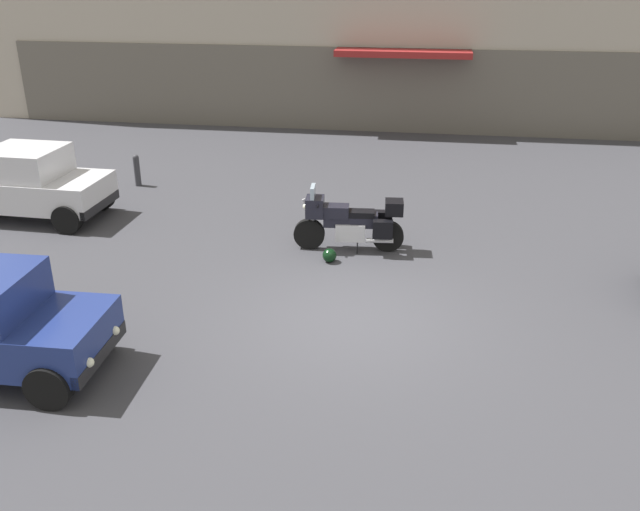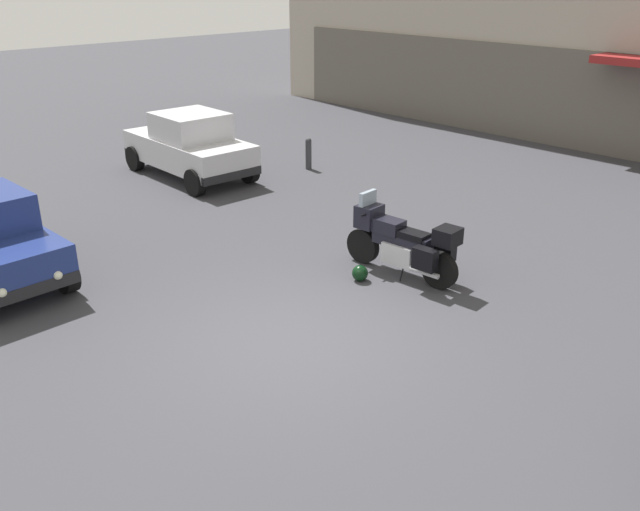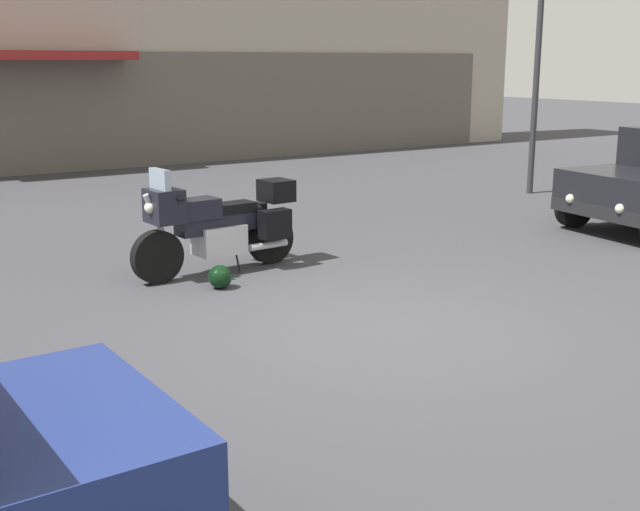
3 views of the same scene
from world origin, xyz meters
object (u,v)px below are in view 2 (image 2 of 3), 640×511
at_px(helmet, 360,273).
at_px(car_hatchback_near, 190,145).
at_px(bollard_curbside, 308,152).
at_px(motorcycle, 403,242).

relative_size(helmet, car_hatchback_near, 0.07).
height_order(car_hatchback_near, bollard_curbside, car_hatchback_near).
distance_m(motorcycle, bollard_curbside, 6.94).
height_order(motorcycle, bollard_curbside, motorcycle).
height_order(helmet, car_hatchback_near, car_hatchback_near).
distance_m(motorcycle, car_hatchback_near, 7.65).
bearing_deg(bollard_curbside, car_hatchback_near, -120.61).
relative_size(motorcycle, helmet, 8.09).
height_order(motorcycle, car_hatchback_near, car_hatchback_near).
height_order(motorcycle, helmet, motorcycle).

